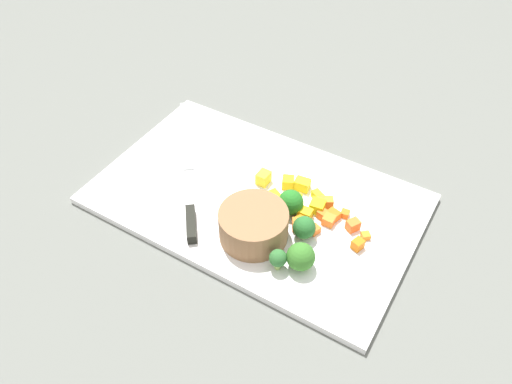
# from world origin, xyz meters

# --- Properties ---
(ground_plane) EXTENTS (4.00, 4.00, 0.00)m
(ground_plane) POSITION_xyz_m (0.00, 0.00, 0.00)
(ground_plane) COLOR slate
(cutting_board) EXTENTS (0.50, 0.31, 0.01)m
(cutting_board) POSITION_xyz_m (0.00, 0.00, 0.01)
(cutting_board) COLOR white
(cutting_board) RESTS_ON ground_plane
(prep_bowl) EXTENTS (0.10, 0.10, 0.05)m
(prep_bowl) POSITION_xyz_m (-0.04, 0.07, 0.04)
(prep_bowl) COLOR #8D6340
(prep_bowl) RESTS_ON cutting_board
(chef_knife) EXTENTS (0.23, 0.28, 0.02)m
(chef_knife) POSITION_xyz_m (0.11, 0.03, 0.02)
(chef_knife) COLOR silver
(chef_knife) RESTS_ON cutting_board
(carrot_dice_0) EXTENTS (0.02, 0.02, 0.01)m
(carrot_dice_0) POSITION_xyz_m (-0.12, -0.01, 0.02)
(carrot_dice_0) COLOR orange
(carrot_dice_0) RESTS_ON cutting_board
(carrot_dice_1) EXTENTS (0.02, 0.02, 0.02)m
(carrot_dice_1) POSITION_xyz_m (-0.16, -0.02, 0.02)
(carrot_dice_1) COLOR orange
(carrot_dice_1) RESTS_ON cutting_board
(carrot_dice_2) EXTENTS (0.01, 0.01, 0.01)m
(carrot_dice_2) POSITION_xyz_m (-0.14, -0.03, 0.02)
(carrot_dice_2) COLOR orange
(carrot_dice_2) RESTS_ON cutting_board
(carrot_dice_3) EXTENTS (0.02, 0.02, 0.02)m
(carrot_dice_3) POSITION_xyz_m (-0.18, 0.01, 0.02)
(carrot_dice_3) COLOR orange
(carrot_dice_3) RESTS_ON cutting_board
(carrot_dice_4) EXTENTS (0.02, 0.02, 0.01)m
(carrot_dice_4) POSITION_xyz_m (-0.09, 0.01, 0.02)
(carrot_dice_4) COLOR orange
(carrot_dice_4) RESTS_ON cutting_board
(carrot_dice_5) EXTENTS (0.02, 0.02, 0.01)m
(carrot_dice_5) POSITION_xyz_m (-0.18, -0.01, 0.02)
(carrot_dice_5) COLOR orange
(carrot_dice_5) RESTS_ON cutting_board
(carrot_dice_6) EXTENTS (0.02, 0.02, 0.01)m
(carrot_dice_6) POSITION_xyz_m (-0.09, 0.00, 0.02)
(carrot_dice_6) COLOR orange
(carrot_dice_6) RESTS_ON cutting_board
(carrot_dice_7) EXTENTS (0.02, 0.02, 0.02)m
(carrot_dice_7) POSITION_xyz_m (-0.11, -0.04, 0.02)
(carrot_dice_7) COLOR orange
(carrot_dice_7) RESTS_ON cutting_board
(carrot_dice_8) EXTENTS (0.02, 0.02, 0.02)m
(carrot_dice_8) POSITION_xyz_m (-0.09, 0.02, 0.02)
(carrot_dice_8) COLOR orange
(carrot_dice_8) RESTS_ON cutting_board
(carrot_dice_9) EXTENTS (0.02, 0.02, 0.01)m
(carrot_dice_9) POSITION_xyz_m (-0.11, -0.01, 0.02)
(carrot_dice_9) COLOR orange
(carrot_dice_9) RESTS_ON cutting_board
(carrot_dice_10) EXTENTS (0.02, 0.02, 0.01)m
(carrot_dice_10) POSITION_xyz_m (-0.10, -0.04, 0.02)
(carrot_dice_10) COLOR orange
(carrot_dice_10) RESTS_ON cutting_board
(carrot_dice_11) EXTENTS (0.02, 0.02, 0.01)m
(carrot_dice_11) POSITION_xyz_m (-0.12, -0.02, 0.02)
(carrot_dice_11) COLOR orange
(carrot_dice_11) RESTS_ON cutting_board
(carrot_dice_12) EXTENTS (0.02, 0.02, 0.01)m
(carrot_dice_12) POSITION_xyz_m (-0.11, 0.02, 0.02)
(carrot_dice_12) COLOR orange
(carrot_dice_12) RESTS_ON cutting_board
(pepper_dice_0) EXTENTS (0.02, 0.02, 0.02)m
(pepper_dice_0) POSITION_xyz_m (0.01, -0.03, 0.02)
(pepper_dice_0) COLOR yellow
(pepper_dice_0) RESTS_ON cutting_board
(pepper_dice_1) EXTENTS (0.02, 0.02, 0.01)m
(pepper_dice_1) POSITION_xyz_m (-0.01, 0.01, 0.02)
(pepper_dice_1) COLOR yellow
(pepper_dice_1) RESTS_ON cutting_board
(pepper_dice_2) EXTENTS (0.02, 0.02, 0.01)m
(pepper_dice_2) POSITION_xyz_m (-0.06, -0.02, 0.02)
(pepper_dice_2) COLOR yellow
(pepper_dice_2) RESTS_ON cutting_board
(pepper_dice_3) EXTENTS (0.02, 0.02, 0.02)m
(pepper_dice_3) POSITION_xyz_m (-0.09, 0.00, 0.02)
(pepper_dice_3) COLOR yellow
(pepper_dice_3) RESTS_ON cutting_board
(pepper_dice_4) EXTENTS (0.03, 0.03, 0.02)m
(pepper_dice_4) POSITION_xyz_m (-0.03, -0.00, 0.02)
(pepper_dice_4) COLOR yellow
(pepper_dice_4) RESTS_ON cutting_board
(pepper_dice_5) EXTENTS (0.02, 0.02, 0.02)m
(pepper_dice_5) POSITION_xyz_m (-0.10, -0.02, 0.02)
(pepper_dice_5) COLOR yellow
(pepper_dice_5) RESTS_ON cutting_board
(pepper_dice_6) EXTENTS (0.02, 0.02, 0.01)m
(pepper_dice_6) POSITION_xyz_m (-0.08, -0.05, 0.02)
(pepper_dice_6) COLOR yellow
(pepper_dice_6) RESTS_ON cutting_board
(pepper_dice_7) EXTENTS (0.02, 0.02, 0.02)m
(pepper_dice_7) POSITION_xyz_m (-0.03, -0.05, 0.02)
(pepper_dice_7) COLOR yellow
(pepper_dice_7) RESTS_ON cutting_board
(pepper_dice_8) EXTENTS (0.03, 0.02, 0.02)m
(pepper_dice_8) POSITION_xyz_m (-0.05, -0.05, 0.02)
(pepper_dice_8) COLOR yellow
(pepper_dice_8) RESTS_ON cutting_board
(broccoli_floret_0) EXTENTS (0.02, 0.02, 0.03)m
(broccoli_floret_0) POSITION_xyz_m (-0.10, 0.10, 0.03)
(broccoli_floret_0) COLOR #97BE5C
(broccoli_floret_0) RESTS_ON cutting_board
(broccoli_floret_1) EXTENTS (0.03, 0.03, 0.04)m
(broccoli_floret_1) POSITION_xyz_m (-0.10, 0.03, 0.03)
(broccoli_floret_1) COLOR #98B368
(broccoli_floret_1) RESTS_ON cutting_board
(broccoli_floret_2) EXTENTS (0.04, 0.04, 0.04)m
(broccoli_floret_2) POSITION_xyz_m (-0.06, 0.00, 0.03)
(broccoli_floret_2) COLOR #93AF65
(broccoli_floret_2) RESTS_ON cutting_board
(broccoli_floret_3) EXTENTS (0.04, 0.04, 0.04)m
(broccoli_floret_3) POSITION_xyz_m (-0.12, 0.08, 0.03)
(broccoli_floret_3) COLOR #89BD5C
(broccoli_floret_3) RESTS_ON cutting_board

